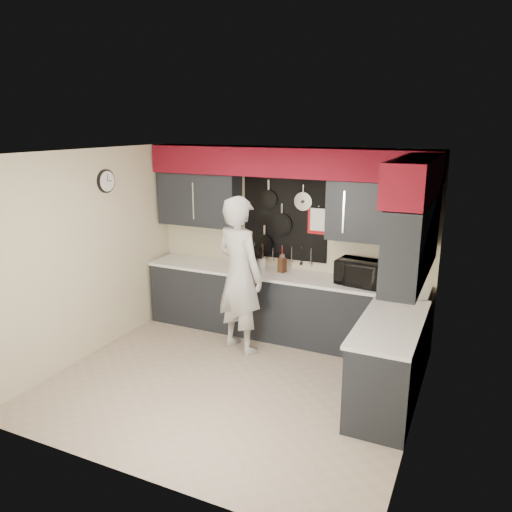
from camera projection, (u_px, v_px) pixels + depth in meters
The scene contains 10 objects.
ground at pixel (232, 382), 5.75m from camera, with size 4.00×4.00×0.00m, color tan.
back_wall_assembly at pixel (286, 192), 6.63m from camera, with size 4.00×0.36×2.60m.
right_wall_assembly at pixel (415, 227), 4.73m from camera, with size 0.36×3.50×2.60m.
left_wall_assembly at pixel (89, 252), 6.23m from camera, with size 0.05×3.50×2.60m.
base_cabinets at pixel (305, 318), 6.43m from camera, with size 3.95×2.20×0.92m.
microwave at pixel (360, 272), 6.27m from camera, with size 0.56×0.38×0.31m, color black.
knife_block at pixel (282, 265), 6.80m from camera, with size 0.09×0.09×0.20m, color #331A10.
utensil_crock at pixel (261, 264), 6.90m from camera, with size 0.13×0.13×0.17m, color white.
coffee_maker at pixel (254, 259), 6.86m from camera, with size 0.23×0.26×0.33m.
person at pixel (240, 275), 6.36m from camera, with size 0.74×0.49×2.04m, color beige.
Camera 1 is at (2.43, -4.59, 2.90)m, focal length 35.00 mm.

